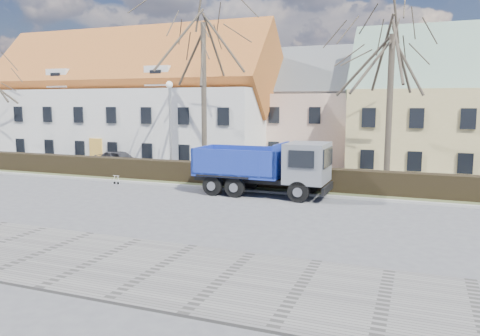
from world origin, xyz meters
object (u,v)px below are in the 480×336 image
at_px(cart_frame, 114,179).
at_px(dump_truck, 257,167).
at_px(streetlight, 170,130).
at_px(parked_car_a, 119,159).

bearing_deg(cart_frame, dump_truck, 0.25).
xyz_separation_m(streetlight, cart_frame, (-2.36, -3.12, -2.97)).
xyz_separation_m(cart_frame, parked_car_a, (-3.98, 6.21, 0.39)).
xyz_separation_m(streetlight, parked_car_a, (-6.34, 3.09, -2.59)).
height_order(dump_truck, streetlight, streetlight).
distance_m(dump_truck, streetlight, 8.03).
bearing_deg(parked_car_a, cart_frame, -144.38).
bearing_deg(dump_truck, cart_frame, -179.20).
distance_m(streetlight, cart_frame, 4.91).
bearing_deg(cart_frame, streetlight, 52.88).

